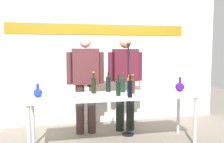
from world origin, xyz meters
name	(u,v)px	position (x,y,z in m)	size (l,w,h in m)	color
back_wall	(99,46)	(0.00, 1.28, 1.50)	(4.91, 0.11, 3.00)	white
display_table	(114,99)	(0.00, 0.00, 0.72)	(2.48, 0.62, 0.78)	silver
decanter_blue_left	(38,92)	(-1.08, 0.03, 0.84)	(0.12, 0.12, 0.19)	#1E369B
decanter_blue_right	(180,87)	(1.07, 0.03, 0.85)	(0.14, 0.14, 0.23)	#431184
presenter_left	(86,78)	(-0.35, 0.64, 0.96)	(0.63, 0.22, 1.66)	#3F2D2B
presenter_right	(125,77)	(0.35, 0.64, 0.96)	(0.62, 0.22, 1.67)	black
wine_bottle_0	(94,84)	(-0.28, 0.16, 0.92)	(0.07, 0.07, 0.33)	black
wine_bottle_1	(129,84)	(0.28, 0.20, 0.90)	(0.07, 0.07, 0.29)	orange
wine_bottle_2	(133,85)	(0.29, 0.02, 0.90)	(0.06, 0.06, 0.29)	#4F2714
wine_bottle_3	(130,88)	(0.16, -0.25, 0.91)	(0.07, 0.07, 0.31)	black
wine_bottle_4	(123,84)	(0.18, 0.16, 0.90)	(0.07, 0.07, 0.30)	#183328
wine_bottle_5	(108,83)	(-0.04, 0.25, 0.91)	(0.08, 0.08, 0.32)	black
wine_bottle_6	(130,87)	(0.20, -0.12, 0.90)	(0.07, 0.07, 0.29)	black
wine_bottle_7	(118,87)	(0.03, -0.11, 0.90)	(0.07, 0.07, 0.31)	black
wine_glass_left_0	(47,90)	(-0.95, -0.04, 0.88)	(0.07, 0.07, 0.15)	white
wine_glass_left_1	(62,87)	(-0.74, 0.14, 0.88)	(0.07, 0.07, 0.14)	white
wine_glass_left_2	(63,87)	(-0.73, 0.23, 0.88)	(0.06, 0.06, 0.14)	white
wine_glass_left_3	(73,90)	(-0.61, -0.16, 0.89)	(0.07, 0.07, 0.15)	white
wine_glass_left_4	(87,90)	(-0.41, -0.05, 0.87)	(0.06, 0.06, 0.13)	white
wine_glass_right_0	(137,84)	(0.43, 0.23, 0.89)	(0.06, 0.06, 0.15)	white
wine_glass_right_1	(156,88)	(0.58, -0.16, 0.88)	(0.06, 0.06, 0.15)	white
wine_glass_right_2	(144,88)	(0.41, -0.14, 0.88)	(0.06, 0.06, 0.15)	white
microphone_stand	(128,105)	(0.33, 0.40, 0.52)	(0.20, 0.20, 1.55)	black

